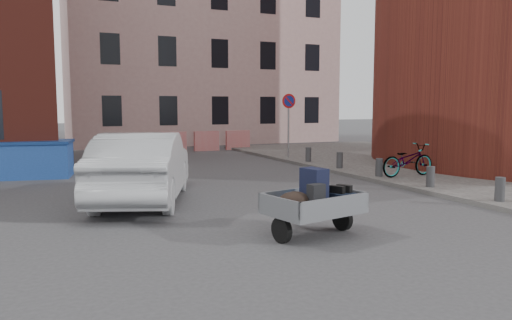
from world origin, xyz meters
name	(u,v)px	position (x,y,z in m)	size (l,w,h in m)	color
ground	(239,221)	(0.00, 0.00, 0.00)	(120.00, 120.00, 0.00)	#38383A
sidewalk	(461,169)	(10.00, 4.00, 0.06)	(9.00, 24.00, 0.12)	#474442
building_pink	(198,31)	(6.00, 22.00, 7.00)	(16.00, 8.00, 14.00)	#BF9593
no_parking_sign	(289,112)	(6.00, 9.48, 2.01)	(0.60, 0.09, 2.65)	gray
bollards	(379,167)	(6.00, 3.40, 0.40)	(0.22, 9.02, 0.55)	#3A3A3D
barriers	(207,141)	(4.20, 15.00, 0.50)	(4.70, 0.18, 1.00)	red
trailer	(313,202)	(0.77, -1.59, 0.61)	(1.80, 1.94, 1.20)	black
dumpster	(26,159)	(-3.99, 8.33, 0.59)	(3.03, 1.95, 1.18)	#1F4597
silver_car	(143,167)	(-1.32, 2.85, 0.83)	(1.76, 5.04, 1.66)	#A6A9AD
bicycle	(408,160)	(6.78, 3.03, 0.62)	(0.67, 1.91, 1.00)	black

